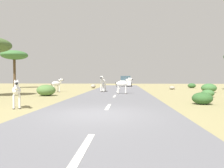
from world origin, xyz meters
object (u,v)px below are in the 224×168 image
object	(u,v)px
zebra_0	(103,82)
bush_2	(209,88)
rock_1	(93,86)
zebra_1	(17,91)
zebra_2	(123,84)
car_0	(125,81)
bush_4	(202,98)
bush_0	(46,90)
bush_3	(192,86)
bush_1	(208,93)
rock_0	(172,88)
zebra_3	(57,84)
tree_0	(14,56)

from	to	relation	value
zebra_0	bush_2	bearing A→B (deg)	-170.75
rock_1	zebra_1	bearing A→B (deg)	-91.67
zebra_0	zebra_2	bearing A→B (deg)	134.76
zebra_0	car_0	distance (m)	15.06
bush_4	bush_0	bearing A→B (deg)	155.56
bush_0	bush_3	bearing A→B (deg)	41.77
bush_1	rock_0	world-z (taller)	bush_1
rock_1	bush_3	bearing A→B (deg)	5.40
bush_0	bush_4	distance (m)	11.70
car_0	rock_1	xyz separation A→B (m)	(-4.60, -6.41, -0.58)
car_0	bush_3	world-z (taller)	car_0
bush_0	rock_0	bearing A→B (deg)	39.22
bush_1	rock_0	distance (m)	10.37
zebra_2	car_0	size ratio (longest dim) A/B	0.36
bush_3	car_0	bearing A→B (deg)	152.01
zebra_2	rock_1	xyz separation A→B (m)	(-4.36, 11.08, -0.65)
zebra_1	zebra_3	world-z (taller)	zebra_3
zebra_3	bush_0	world-z (taller)	zebra_3
zebra_3	bush_0	xyz separation A→B (m)	(0.57, -4.32, -0.40)
bush_0	zebra_0	bearing A→B (deg)	47.10
zebra_2	rock_1	bearing A→B (deg)	-164.41
bush_2	zebra_1	bearing A→B (deg)	-138.52
tree_0	bush_1	bearing A→B (deg)	-30.34
bush_1	bush_3	world-z (taller)	bush_3
zebra_2	zebra_3	size ratio (longest dim) A/B	1.08
bush_1	bush_2	size ratio (longest dim) A/B	0.64
rock_0	rock_1	xyz separation A→B (m)	(-10.43, 2.94, 0.06)
bush_4	rock_1	distance (m)	19.85
tree_0	bush_1	world-z (taller)	tree_0
car_0	zebra_3	bearing A→B (deg)	-114.85
bush_1	zebra_2	bearing A→B (deg)	161.06
zebra_2	bush_1	bearing A→B (deg)	65.19
rock_0	bush_4	bearing A→B (deg)	-96.26
bush_2	bush_3	bearing A→B (deg)	82.60
tree_0	bush_3	xyz separation A→B (m)	(25.50, 1.67, -4.33)
bush_3	zebra_3	bearing A→B (deg)	-148.96
car_0	bush_0	world-z (taller)	car_0
bush_3	rock_1	bearing A→B (deg)	-174.60
zebra_0	bush_2	size ratio (longest dim) A/B	1.17
zebra_1	car_0	xyz separation A→B (m)	(5.19, 26.37, 0.02)
bush_4	rock_0	distance (m)	14.95
zebra_1	bush_4	size ratio (longest dim) A/B	1.26
zebra_0	bush_4	distance (m)	11.37
zebra_3	bush_1	xyz separation A→B (m)	(13.23, -4.67, -0.57)
zebra_2	rock_0	xyz separation A→B (m)	(6.07, 8.15, -0.71)
rock_1	car_0	bearing A→B (deg)	54.31
zebra_3	rock_0	distance (m)	14.07
bush_3	rock_0	xyz separation A→B (m)	(-3.72, -4.27, -0.13)
bush_1	bush_2	xyz separation A→B (m)	(2.12, 5.29, 0.16)
bush_0	tree_0	bearing A→B (deg)	126.96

